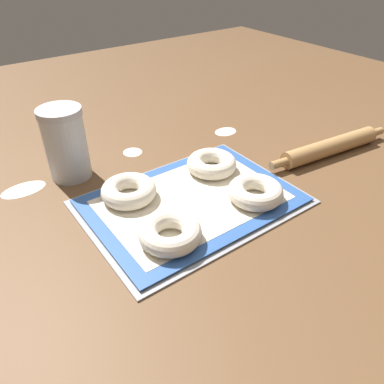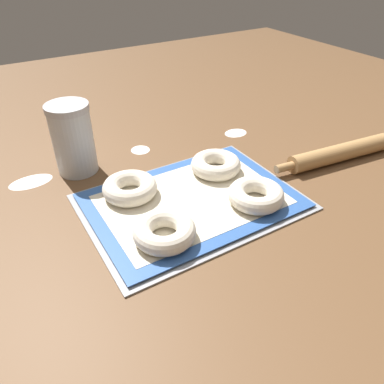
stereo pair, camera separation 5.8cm
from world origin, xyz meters
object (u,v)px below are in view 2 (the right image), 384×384
Objects in this scene: baking_tray at (192,202)px; bagel_back_left at (130,188)px; bagel_front_right at (256,195)px; bagel_back_right at (216,165)px; rolling_pin at (341,153)px; flour_canister at (73,139)px; bagel_front_left at (164,231)px.

bagel_back_left reaches higher than baking_tray.
baking_tray is 0.15m from bagel_front_right.
bagel_back_right is 0.35m from rolling_pin.
bagel_back_right is at bearing -35.07° from flour_canister.
bagel_front_left is at bearing -143.15° from baking_tray.
bagel_front_left is 0.38m from flour_canister.
bagel_front_right is (0.23, 0.00, 0.00)m from bagel_front_left.
bagel_back_right is 0.36m from flour_canister.
rolling_pin is at bearing -18.84° from bagel_back_right.
bagel_front_left is 0.57m from rolling_pin.
bagel_back_left is at bearing 166.97° from rolling_pin.
flour_canister is (-0.30, 0.36, 0.06)m from bagel_front_right.
bagel_front_left reaches higher than baking_tray.
bagel_back_right reaches higher than rolling_pin.
bagel_back_left is at bearing 143.19° from bagel_front_right.
bagel_front_right reaches higher than rolling_pin.
baking_tray is 0.15m from bagel_back_left.
baking_tray is 3.82× the size of bagel_back_right.
bagel_front_left is 0.70× the size of flour_canister.
rolling_pin reaches higher than baking_tray.
bagel_front_right is 1.00× the size of bagel_back_left.
bagel_front_right is 0.47m from flour_canister.
bagel_back_left is 0.70× the size of flour_canister.
bagel_front_right is at bearing -36.81° from bagel_back_left.
baking_tray is 3.82× the size of bagel_front_left.
baking_tray is at bearing 144.32° from bagel_front_right.
rolling_pin is at bearing -13.03° from bagel_back_left.
bagel_front_left is 1.00× the size of bagel_back_left.
baking_tray is at bearing 174.76° from rolling_pin.
rolling_pin is at bearing 7.44° from bagel_front_right.
flour_canister reaches higher than bagel_front_right.
flour_canister is (-0.29, 0.21, 0.06)m from bagel_back_right.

